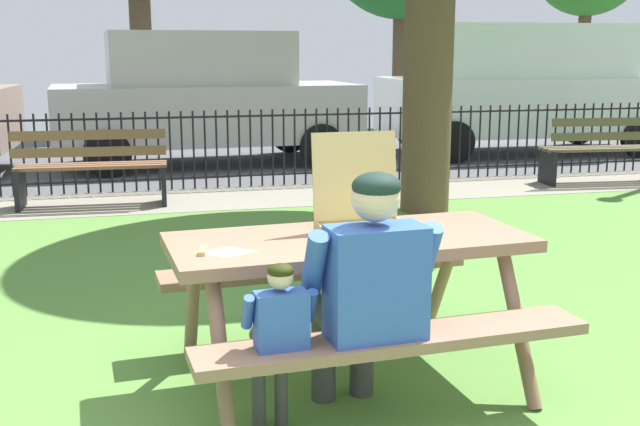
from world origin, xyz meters
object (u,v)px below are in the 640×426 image
parked_car_center (525,86)px  child_at_table (277,333)px  park_bench_center (92,169)px  picnic_table_foreground (349,269)px  pizza_box_open (365,217)px  pizza_slice_on_table (221,250)px  adult_at_table (367,288)px  park_bench_right (605,151)px  parked_car_left (205,96)px

parked_car_center → child_at_table: bearing=-123.9°
park_bench_center → parked_car_center: 7.39m
picnic_table_foreground → pizza_box_open: size_ratio=3.69×
pizza_slice_on_table → adult_at_table: adult_at_table is taller
pizza_slice_on_table → child_at_table: size_ratio=0.30×
picnic_table_foreground → adult_at_table: size_ratio=1.59×
park_bench_right → parked_car_left: (-4.77, 2.96, 0.59)m
park_bench_center → parked_car_left: parked_car_left is taller
pizza_box_open → park_bench_center: size_ratio=0.32×
parked_car_center → park_bench_center: bearing=-156.3°
adult_at_table → parked_car_center: (5.34, 8.51, 0.44)m
pizza_slice_on_table → parked_car_center: bearing=53.9°
adult_at_table → parked_car_center: 10.05m
picnic_table_foreground → park_bench_center: (-1.46, 5.04, -0.18)m
pizza_slice_on_table → parked_car_left: bearing=84.9°
adult_at_table → child_at_table: adult_at_table is taller
park_bench_right → parked_car_center: bearing=81.7°
pizza_box_open → child_at_table: bearing=-134.8°
picnic_table_foreground → child_at_table: 0.74m
child_at_table → park_bench_center: park_bench_center is taller
pizza_box_open → parked_car_left: 8.00m
park_bench_right → park_bench_center: bearing=-180.0°
park_bench_center → park_bench_right: same height
pizza_slice_on_table → parked_car_center: size_ratio=0.05×
picnic_table_foreground → pizza_slice_on_table: bearing=-167.1°
picnic_table_foreground → park_bench_center: 5.25m
park_bench_center → pizza_box_open: bearing=-72.9°
adult_at_table → child_at_table: 0.45m
park_bench_center → parked_car_left: bearing=62.6°
picnic_table_foreground → adult_at_table: (-0.06, -0.51, 0.06)m
pizza_slice_on_table → adult_at_table: bearing=-30.6°
parked_car_center → parked_car_left: bearing=-180.0°
parked_car_left → park_bench_right: bearing=-31.8°
picnic_table_foreground → parked_car_left: (0.07, 8.00, 0.41)m
adult_at_table → parked_car_left: size_ratio=0.26×
child_at_table → park_bench_right: bearing=46.5°
pizza_box_open → parked_car_center: size_ratio=0.11×
park_bench_right → child_at_table: bearing=-133.5°
pizza_box_open → parked_car_center: 9.54m
picnic_table_foreground → park_bench_center: bearing=106.2°
park_bench_center → parked_car_center: (6.74, 2.96, 0.68)m
child_at_table → parked_car_center: 10.33m
adult_at_table → parked_car_left: bearing=89.1°
parked_car_left → parked_car_center: 5.21m
child_at_table → parked_car_left: bearing=86.4°
pizza_box_open → adult_at_table: (-0.14, -0.50, -0.21)m
parked_car_center → pizza_slice_on_table: bearing=-126.1°
child_at_table → picnic_table_foreground: bearing=49.7°
child_at_table → park_bench_right: (5.32, 5.60, -0.09)m
park_bench_center → park_bench_right: bearing=0.0°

